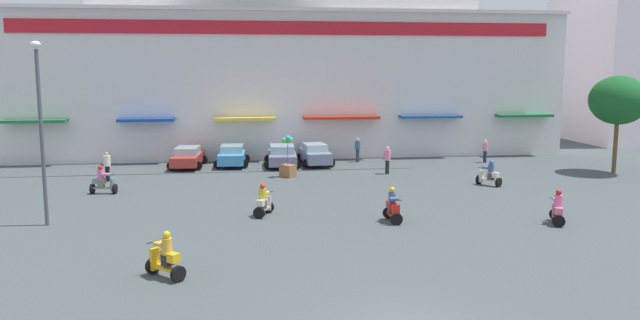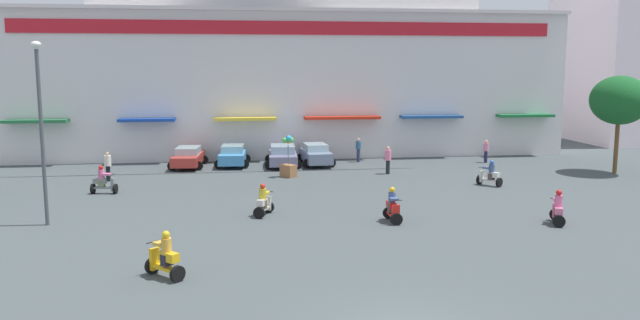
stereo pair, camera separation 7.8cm
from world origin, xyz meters
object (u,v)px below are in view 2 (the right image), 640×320
(scooter_rider_3, at_px, (165,258))
(pedestrian_2, at_px, (388,158))
(streetlamp_near, at_px, (41,121))
(parked_car_0, at_px, (188,157))
(balloon_vendor_cart, at_px, (288,162))
(scooter_rider_0, at_px, (393,208))
(scooter_rider_1, at_px, (103,182))
(scooter_rider_4, at_px, (558,210))
(plaza_tree_1, at_px, (619,100))
(parked_car_1, at_px, (233,155))
(parked_car_2, at_px, (283,155))
(scooter_rider_6, at_px, (264,202))
(pedestrian_0, at_px, (358,149))
(pedestrian_3, at_px, (486,150))
(pedestrian_1, at_px, (108,165))
(parked_car_3, at_px, (315,154))
(scooter_rider_2, at_px, (490,175))

(scooter_rider_3, relative_size, pedestrian_2, 0.90)
(streetlamp_near, bearing_deg, parked_car_0, 71.75)
(balloon_vendor_cart, bearing_deg, scooter_rider_0, -73.68)
(scooter_rider_1, xyz_separation_m, scooter_rider_4, (20.33, -9.36, -0.02))
(plaza_tree_1, relative_size, streetlamp_near, 0.79)
(pedestrian_2, bearing_deg, plaza_tree_1, -6.79)
(scooter_rider_0, bearing_deg, scooter_rider_4, -10.98)
(scooter_rider_1, bearing_deg, parked_car_1, 51.55)
(scooter_rider_3, height_order, pedestrian_2, pedestrian_2)
(parked_car_2, relative_size, scooter_rider_6, 3.08)
(parked_car_1, relative_size, pedestrian_2, 2.37)
(plaza_tree_1, xyz_separation_m, pedestrian_2, (-14.13, 1.68, -3.57))
(parked_car_0, bearing_deg, scooter_rider_0, -59.44)
(parked_car_2, relative_size, streetlamp_near, 0.60)
(pedestrian_2, bearing_deg, scooter_rider_0, -103.08)
(parked_car_1, relative_size, scooter_rider_0, 2.70)
(pedestrian_0, height_order, streetlamp_near, streetlamp_near)
(pedestrian_3, bearing_deg, scooter_rider_0, -124.34)
(parked_car_1, bearing_deg, parked_car_2, -9.75)
(parked_car_2, xyz_separation_m, scooter_rider_3, (-5.51, -22.06, -0.07))
(scooter_rider_4, distance_m, pedestrian_2, 13.89)
(balloon_vendor_cart, bearing_deg, scooter_rider_1, -159.78)
(scooter_rider_0, xyz_separation_m, scooter_rider_6, (-5.42, 1.91, -0.02))
(parked_car_0, relative_size, pedestrian_1, 2.62)
(parked_car_3, distance_m, scooter_rider_3, 23.56)
(streetlamp_near, relative_size, balloon_vendor_cart, 2.99)
(parked_car_0, distance_m, pedestrian_2, 13.19)
(scooter_rider_4, relative_size, balloon_vendor_cart, 0.60)
(parked_car_3, bearing_deg, parked_car_0, 178.70)
(parked_car_0, xyz_separation_m, parked_car_2, (6.23, -0.38, 0.02))
(plaza_tree_1, xyz_separation_m, scooter_rider_4, (-10.07, -11.60, -3.94))
(plaza_tree_1, distance_m, pedestrian_2, 14.67)
(scooter_rider_1, relative_size, scooter_rider_2, 1.03)
(parked_car_0, xyz_separation_m, scooter_rider_2, (17.13, -8.99, -0.10))
(scooter_rider_0, relative_size, scooter_rider_1, 1.00)
(scooter_rider_2, xyz_separation_m, pedestrian_1, (-21.42, 4.43, 0.37))
(pedestrian_1, relative_size, balloon_vendor_cart, 0.67)
(scooter_rider_3, bearing_deg, pedestrian_3, 47.91)
(scooter_rider_0, bearing_deg, scooter_rider_2, 44.51)
(pedestrian_1, height_order, streetlamp_near, streetlamp_near)
(pedestrian_1, bearing_deg, parked_car_0, 46.75)
(parked_car_2, relative_size, balloon_vendor_cart, 1.79)
(pedestrian_3, bearing_deg, plaza_tree_1, -40.24)
(pedestrian_3, bearing_deg, scooter_rider_6, -139.61)
(parked_car_0, distance_m, scooter_rider_1, 9.16)
(scooter_rider_2, bearing_deg, scooter_rider_6, -157.11)
(scooter_rider_6, bearing_deg, streetlamp_near, -177.41)
(scooter_rider_4, distance_m, scooter_rider_6, 12.68)
(scooter_rider_4, height_order, balloon_vendor_cart, balloon_vendor_cart)
(parked_car_0, distance_m, balloon_vendor_cart, 7.74)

